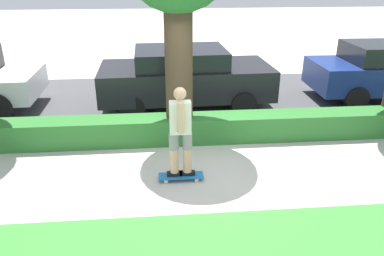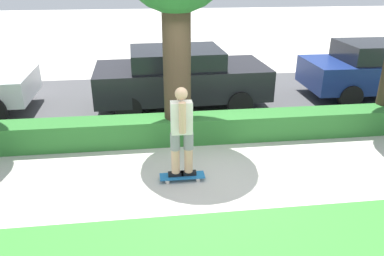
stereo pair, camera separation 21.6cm
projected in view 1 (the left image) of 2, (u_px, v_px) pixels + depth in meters
ground_plane at (204, 179)px, 6.48m from camera, size 60.00×60.00×0.00m
street_asphalt at (186, 100)px, 10.32m from camera, size 18.36×5.00×0.01m
hedge_row at (195, 128)px, 7.84m from camera, size 18.36×0.60×0.54m
skateboard at (181, 176)px, 6.43m from camera, size 0.77×0.24×0.09m
skater_person at (180, 131)px, 6.10m from camera, size 0.48×0.40×1.57m
parked_car_middle at (185, 76)px, 9.65m from camera, size 4.40×2.11×1.51m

